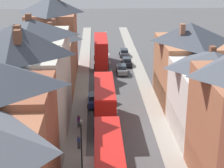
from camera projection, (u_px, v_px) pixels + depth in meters
name	position (u px, v px, depth m)	size (l,w,h in m)	color
pavement_left	(82.00, 90.00, 58.51)	(2.20, 104.00, 0.14)	gray
pavement_right	(146.00, 89.00, 58.94)	(2.20, 104.00, 0.14)	gray
centre_line_dashes	(115.00, 95.00, 56.86)	(0.14, 97.80, 0.01)	silver
terrace_row_left	(26.00, 95.00, 39.12)	(8.00, 65.62, 14.27)	brown
double_decker_bus_lead	(101.00, 50.00, 71.28)	(2.74, 10.80, 5.30)	red
double_decker_bus_mid_street	(109.00, 167.00, 32.34)	(2.74, 10.80, 5.30)	red
double_decker_bus_far_approaching	(104.00, 103.00, 46.13)	(2.74, 10.80, 5.30)	red
car_parked_left_a	(102.00, 82.00, 60.19)	(1.90, 4.44, 1.57)	#4C515B
car_parked_right_a	(127.00, 62.00, 71.23)	(1.90, 3.90, 1.61)	black
car_mid_black	(122.00, 69.00, 66.48)	(1.90, 4.33, 1.70)	gray
car_parked_left_b	(124.00, 53.00, 77.78)	(1.90, 4.16, 1.58)	#4C515B
car_mid_white	(100.00, 46.00, 83.11)	(1.90, 4.22, 1.70)	gray
car_far_grey	(94.00, 99.00, 52.77)	(1.90, 4.52, 1.70)	navy
pedestrian_mid_left	(79.00, 141.00, 40.53)	(0.36, 0.22, 1.61)	#23232D
pedestrian_mid_right	(79.00, 121.00, 45.57)	(0.36, 0.22, 1.61)	#3D4256
street_lamp	(82.00, 145.00, 35.20)	(0.20, 1.12, 5.50)	black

